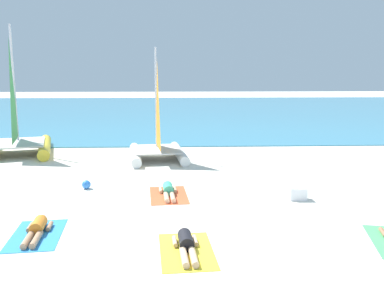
{
  "coord_description": "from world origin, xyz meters",
  "views": [
    {
      "loc": [
        -0.58,
        -9.26,
        3.66
      ],
      "look_at": [
        0.0,
        4.91,
        1.2
      ],
      "focal_mm": 38.74,
      "sensor_mm": 36.0,
      "label": 1
    }
  ],
  "objects_px": {
    "towel_center_right": "(187,251)",
    "sunbather_center_left": "(168,190)",
    "sailboat_white": "(158,143)",
    "sailboat_yellow": "(17,136)",
    "towel_center_left": "(169,195)",
    "cooler_box": "(297,193)",
    "beach_ball": "(86,185)",
    "sunbather_leftmost": "(37,229)",
    "towel_leftmost": "(37,235)",
    "sunbather_center_right": "(186,244)"
  },
  "relations": [
    {
      "from": "sailboat_white",
      "to": "beach_ball",
      "type": "distance_m",
      "value": 4.99
    },
    {
      "from": "towel_leftmost",
      "to": "sunbather_leftmost",
      "type": "height_order",
      "value": "sunbather_leftmost"
    },
    {
      "from": "sailboat_yellow",
      "to": "towel_center_left",
      "type": "bearing_deg",
      "value": -59.42
    },
    {
      "from": "sunbather_leftmost",
      "to": "cooler_box",
      "type": "bearing_deg",
      "value": 13.48
    },
    {
      "from": "sailboat_white",
      "to": "sunbather_center_right",
      "type": "relative_size",
      "value": 3.01
    },
    {
      "from": "sailboat_white",
      "to": "sunbather_center_left",
      "type": "distance_m",
      "value": 5.3
    },
    {
      "from": "sailboat_yellow",
      "to": "towel_center_left",
      "type": "distance_m",
      "value": 9.61
    },
    {
      "from": "towel_leftmost",
      "to": "towel_center_left",
      "type": "xyz_separation_m",
      "value": [
        2.96,
        2.98,
        0.0
      ]
    },
    {
      "from": "sunbather_center_right",
      "to": "sunbather_center_left",
      "type": "bearing_deg",
      "value": 92.21
    },
    {
      "from": "sailboat_yellow",
      "to": "towel_leftmost",
      "type": "xyz_separation_m",
      "value": [
        3.96,
        -9.6,
        -0.85
      ]
    },
    {
      "from": "sunbather_leftmost",
      "to": "towel_center_right",
      "type": "distance_m",
      "value": 3.56
    },
    {
      "from": "beach_ball",
      "to": "sailboat_yellow",
      "type": "bearing_deg",
      "value": 126.46
    },
    {
      "from": "towel_leftmost",
      "to": "sunbather_leftmost",
      "type": "relative_size",
      "value": 1.21
    },
    {
      "from": "sunbather_leftmost",
      "to": "towel_center_right",
      "type": "xyz_separation_m",
      "value": [
        3.4,
        -1.06,
        -0.13
      ]
    },
    {
      "from": "towel_center_right",
      "to": "towel_leftmost",
      "type": "bearing_deg",
      "value": 163.74
    },
    {
      "from": "sailboat_yellow",
      "to": "towel_leftmost",
      "type": "distance_m",
      "value": 10.42
    },
    {
      "from": "sailboat_white",
      "to": "sunbather_leftmost",
      "type": "distance_m",
      "value": 8.59
    },
    {
      "from": "sailboat_white",
      "to": "sunbather_center_left",
      "type": "bearing_deg",
      "value": -90.97
    },
    {
      "from": "sailboat_white",
      "to": "towel_center_left",
      "type": "height_order",
      "value": "sailboat_white"
    },
    {
      "from": "towel_leftmost",
      "to": "cooler_box",
      "type": "xyz_separation_m",
      "value": [
        6.72,
        2.42,
        0.17
      ]
    },
    {
      "from": "towel_center_left",
      "to": "sunbather_center_right",
      "type": "distance_m",
      "value": 3.93
    },
    {
      "from": "sailboat_yellow",
      "to": "sunbather_center_right",
      "type": "bearing_deg",
      "value": -70.77
    },
    {
      "from": "towel_leftmost",
      "to": "sunbather_leftmost",
      "type": "xyz_separation_m",
      "value": [
        -0.01,
        0.07,
        0.13
      ]
    },
    {
      "from": "sunbather_center_left",
      "to": "beach_ball",
      "type": "relative_size",
      "value": 5.58
    },
    {
      "from": "towel_leftmost",
      "to": "sunbather_center_right",
      "type": "relative_size",
      "value": 1.21
    },
    {
      "from": "sailboat_yellow",
      "to": "sunbather_leftmost",
      "type": "distance_m",
      "value": 10.35
    },
    {
      "from": "sailboat_yellow",
      "to": "sunbather_center_right",
      "type": "height_order",
      "value": "sailboat_yellow"
    },
    {
      "from": "sunbather_center_right",
      "to": "cooler_box",
      "type": "distance_m",
      "value": 4.72
    },
    {
      "from": "towel_leftmost",
      "to": "sunbather_center_right",
      "type": "bearing_deg",
      "value": -15.23
    },
    {
      "from": "sunbather_leftmost",
      "to": "towel_center_left",
      "type": "distance_m",
      "value": 4.16
    },
    {
      "from": "sailboat_white",
      "to": "towel_center_left",
      "type": "xyz_separation_m",
      "value": [
        0.54,
        -5.31,
        -0.7
      ]
    },
    {
      "from": "sunbather_center_left",
      "to": "beach_ball",
      "type": "height_order",
      "value": "sunbather_center_left"
    },
    {
      "from": "sailboat_yellow",
      "to": "sunbather_center_left",
      "type": "bearing_deg",
      "value": -59.16
    },
    {
      "from": "sunbather_center_left",
      "to": "sunbather_center_right",
      "type": "height_order",
      "value": "same"
    },
    {
      "from": "sailboat_yellow",
      "to": "sailboat_white",
      "type": "height_order",
      "value": "sailboat_yellow"
    },
    {
      "from": "sailboat_yellow",
      "to": "towel_leftmost",
      "type": "height_order",
      "value": "sailboat_yellow"
    },
    {
      "from": "sailboat_yellow",
      "to": "sunbather_center_left",
      "type": "relative_size",
      "value": 3.68
    },
    {
      "from": "towel_center_right",
      "to": "cooler_box",
      "type": "distance_m",
      "value": 4.76
    },
    {
      "from": "sunbather_leftmost",
      "to": "towel_center_left",
      "type": "xyz_separation_m",
      "value": [
        2.96,
        2.92,
        -0.13
      ]
    },
    {
      "from": "sailboat_yellow",
      "to": "cooler_box",
      "type": "xyz_separation_m",
      "value": [
        10.67,
        -7.18,
        -0.68
      ]
    },
    {
      "from": "sailboat_yellow",
      "to": "towel_center_right",
      "type": "relative_size",
      "value": 3.04
    },
    {
      "from": "towel_center_left",
      "to": "cooler_box",
      "type": "distance_m",
      "value": 3.8
    },
    {
      "from": "sunbather_leftmost",
      "to": "sunbather_center_left",
      "type": "relative_size",
      "value": 1.0
    },
    {
      "from": "sailboat_yellow",
      "to": "towel_center_right",
      "type": "distance_m",
      "value": 12.92
    },
    {
      "from": "sailboat_white",
      "to": "sunbather_leftmost",
      "type": "xyz_separation_m",
      "value": [
        -2.42,
        -8.22,
        -0.57
      ]
    },
    {
      "from": "sailboat_white",
      "to": "cooler_box",
      "type": "relative_size",
      "value": 9.42
    },
    {
      "from": "towel_center_right",
      "to": "sunbather_center_left",
      "type": "bearing_deg",
      "value": 96.21
    },
    {
      "from": "sailboat_yellow",
      "to": "cooler_box",
      "type": "height_order",
      "value": "sailboat_yellow"
    },
    {
      "from": "beach_ball",
      "to": "sunbather_center_left",
      "type": "bearing_deg",
      "value": -15.84
    },
    {
      "from": "sailboat_yellow",
      "to": "sunbather_center_left",
      "type": "height_order",
      "value": "sailboat_yellow"
    }
  ]
}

